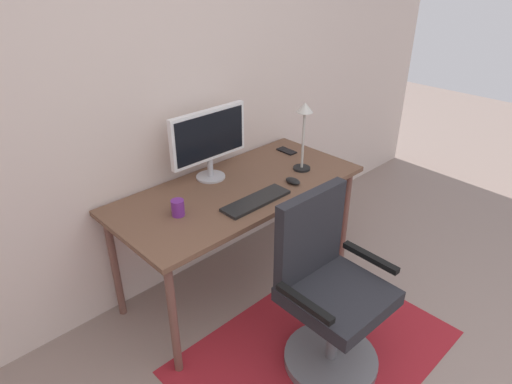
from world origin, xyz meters
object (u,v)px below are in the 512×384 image
desk (239,197)px  coffee_cup (178,208)px  computer_mouse (293,181)px  cell_phone (287,151)px  office_chair (328,299)px  keyboard (256,201)px  desk_lamp (304,124)px  monitor (209,138)px

desk → coffee_cup: bearing=-177.9°
computer_mouse → cell_phone: size_ratio=0.74×
office_chair → computer_mouse: bearing=59.9°
cell_phone → office_chair: 1.21m
desk → office_chair: 0.82m
desk → keyboard: 0.22m
coffee_cup → cell_phone: 1.06m
computer_mouse → coffee_cup: bearing=166.1°
computer_mouse → desk_lamp: size_ratio=0.24×
coffee_cup → desk_lamp: desk_lamp is taller
computer_mouse → keyboard: bearing=-178.1°
desk → keyboard: (-0.05, -0.20, 0.08)m
office_chair → keyboard: bearing=87.5°
keyboard → cell_phone: 0.75m
cell_phone → keyboard: bearing=-149.1°
computer_mouse → coffee_cup: coffee_cup is taller
office_chair → cell_phone: bearing=55.2°
desk → coffee_cup: 0.46m
desk → coffee_cup: size_ratio=17.26×
coffee_cup → office_chair: bearing=-65.0°
coffee_cup → desk_lamp: 0.94m
computer_mouse → desk: bearing=143.9°
coffee_cup → cell_phone: size_ratio=0.64×
keyboard → desk_lamp: desk_lamp is taller
desk_lamp → computer_mouse: bearing=-153.5°
computer_mouse → desk_lamp: 0.36m
computer_mouse → cell_phone: (0.33, 0.36, -0.01)m
desk → desk_lamp: bearing=-12.2°
desk → monitor: monitor is taller
coffee_cup → office_chair: 0.91m
coffee_cup → monitor: bearing=29.5°
desk → monitor: size_ratio=2.90×
monitor → desk: bearing=-78.7°
monitor → desk_lamp: size_ratio=1.21×
coffee_cup → office_chair: size_ratio=0.09×
monitor → cell_phone: size_ratio=3.82×
desk → computer_mouse: size_ratio=14.89×
desk → desk_lamp: 0.60m
keyboard → computer_mouse: (0.32, 0.01, 0.01)m
monitor → cell_phone: bearing=-4.3°
desk → cell_phone: bearing=15.4°
cell_phone → desk_lamp: 0.43m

